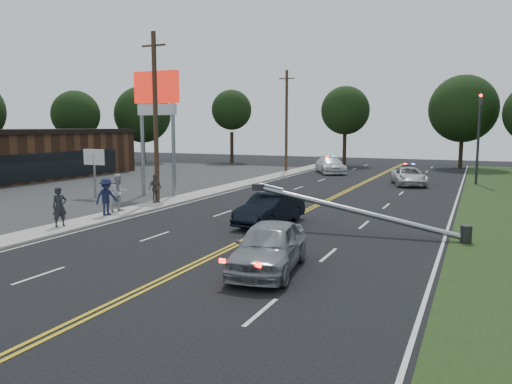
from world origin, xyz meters
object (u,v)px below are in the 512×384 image
at_px(crashed_sedan, 270,209).
at_px(bystander_a, 60,207).
at_px(utility_pole_far, 286,121).
at_px(emergency_b, 330,165).
at_px(bystander_d, 155,188).
at_px(pylon_sign, 157,103).
at_px(waiting_sedan, 269,246).
at_px(fallen_streetlight, 366,213).
at_px(emergency_a, 409,176).
at_px(small_sign, 94,161).
at_px(bystander_c, 106,197).
at_px(bystander_b, 119,193).
at_px(utility_pole_mid, 156,117).
at_px(traffic_signal, 479,131).

bearing_deg(crashed_sedan, bystander_a, -142.87).
xyz_separation_m(utility_pole_far, emergency_b, (4.42, 0.49, -4.28)).
distance_m(utility_pole_far, emergency_b, 6.17).
relative_size(utility_pole_far, bystander_d, 5.97).
height_order(pylon_sign, bystander_d, pylon_sign).
distance_m(bystander_a, bystander_d, 7.65).
distance_m(pylon_sign, waiting_sedan, 18.84).
bearing_deg(bystander_d, fallen_streetlight, -94.43).
distance_m(fallen_streetlight, emergency_a, 19.31).
height_order(pylon_sign, emergency_b, pylon_sign).
height_order(small_sign, bystander_d, small_sign).
height_order(small_sign, waiting_sedan, small_sign).
xyz_separation_m(emergency_b, bystander_c, (-3.69, -27.84, 0.25)).
bearing_deg(crashed_sedan, utility_pole_far, 115.60).
bearing_deg(bystander_c, fallen_streetlight, -67.14).
distance_m(bystander_b, bystander_d, 3.36).
relative_size(emergency_a, bystander_b, 2.49).
bearing_deg(small_sign, emergency_b, 67.71).
bearing_deg(utility_pole_far, pylon_sign, -93.72).
relative_size(waiting_sedan, bystander_a, 2.60).
bearing_deg(small_sign, crashed_sedan, -15.04).
bearing_deg(utility_pole_mid, emergency_b, 78.88).
bearing_deg(bystander_d, waiting_sedan, -121.60).
relative_size(utility_pole_mid, bystander_b, 5.06).
xyz_separation_m(fallen_streetlight, utility_pole_far, (-13.39, 26.00, 4.17)).
bearing_deg(bystander_a, pylon_sign, 35.58).
relative_size(small_sign, bystander_c, 1.67).
relative_size(crashed_sedan, waiting_sedan, 0.97).
height_order(small_sign, emergency_a, small_sign).
distance_m(traffic_signal, bystander_b, 28.08).
bearing_deg(bystander_b, bystander_d, 17.37).
height_order(pylon_sign, utility_pole_far, utility_pole_far).
distance_m(waiting_sedan, emergency_a, 25.92).
bearing_deg(waiting_sedan, bystander_b, 141.46).
height_order(utility_pole_mid, waiting_sedan, utility_pole_mid).
height_order(utility_pole_far, bystander_a, utility_pole_far).
bearing_deg(small_sign, utility_pole_mid, 0.00).
bearing_deg(pylon_sign, crashed_sedan, -29.16).
relative_size(pylon_sign, bystander_c, 4.30).
height_order(traffic_signal, bystander_c, traffic_signal).
xyz_separation_m(emergency_a, emergency_b, (-8.29, 7.20, 0.12)).
bearing_deg(waiting_sedan, small_sign, 138.71).
xyz_separation_m(bystander_b, bystander_d, (-0.12, 3.36, -0.15)).
bearing_deg(bystander_c, utility_pole_far, 18.27).
relative_size(pylon_sign, utility_pole_far, 0.80).
xyz_separation_m(utility_pole_mid, waiting_sedan, (11.70, -10.61, -4.30)).
relative_size(fallen_streetlight, crashed_sedan, 2.11).
height_order(small_sign, utility_pole_far, utility_pole_far).
height_order(bystander_c, bystander_d, bystander_c).
relative_size(traffic_signal, bystander_b, 3.57).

